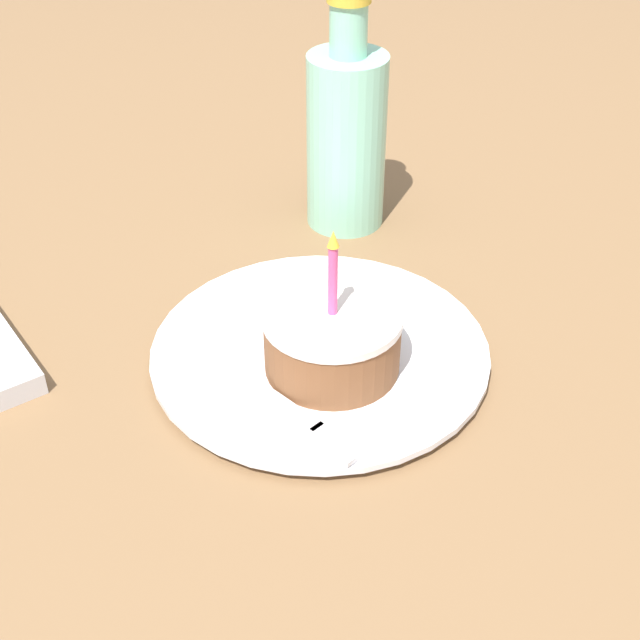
# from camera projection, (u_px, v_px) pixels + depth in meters

# --- Properties ---
(ground_plane) EXTENTS (2.40, 2.40, 0.04)m
(ground_plane) POSITION_uv_depth(u_px,v_px,m) (349.00, 374.00, 0.78)
(ground_plane) COLOR brown
(ground_plane) RESTS_ON ground
(plate) EXTENTS (0.29, 0.29, 0.01)m
(plate) POSITION_uv_depth(u_px,v_px,m) (320.00, 352.00, 0.76)
(plate) COLOR silver
(plate) RESTS_ON ground_plane
(cake_slice) EXTENTS (0.11, 0.11, 0.13)m
(cake_slice) POSITION_uv_depth(u_px,v_px,m) (332.00, 339.00, 0.72)
(cake_slice) COLOR brown
(cake_slice) RESTS_ON plate
(fork) EXTENTS (0.19, 0.05, 0.00)m
(fork) POSITION_uv_depth(u_px,v_px,m) (281.00, 403.00, 0.69)
(fork) COLOR silver
(fork) RESTS_ON plate
(bottle) EXTENTS (0.08, 0.08, 0.24)m
(bottle) POSITION_uv_depth(u_px,v_px,m) (346.00, 135.00, 0.89)
(bottle) COLOR #8CD1B2
(bottle) RESTS_ON ground_plane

